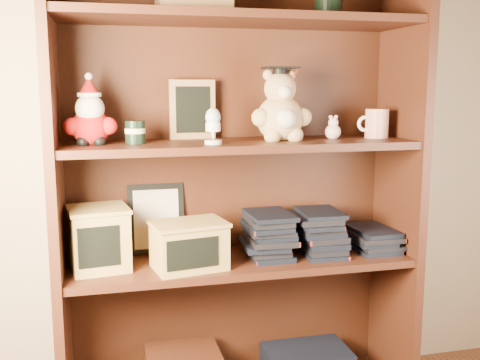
% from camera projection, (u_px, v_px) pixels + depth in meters
% --- Properties ---
extents(bookcase, '(1.20, 0.35, 1.60)m').
position_uv_depth(bookcase, '(236.00, 190.00, 1.92)').
color(bookcase, '#3E1D11').
rests_on(bookcase, ground).
extents(shelf_lower, '(1.14, 0.33, 0.02)m').
position_uv_depth(shelf_lower, '(240.00, 262.00, 1.91)').
color(shelf_lower, '#3E1D11').
rests_on(shelf_lower, ground).
extents(shelf_upper, '(1.14, 0.33, 0.02)m').
position_uv_depth(shelf_upper, '(240.00, 145.00, 1.85)').
color(shelf_upper, '#3E1D11').
rests_on(shelf_upper, ground).
extents(santa_plush, '(0.16, 0.12, 0.23)m').
position_uv_depth(santa_plush, '(90.00, 118.00, 1.71)').
color(santa_plush, '#A50F0F').
rests_on(santa_plush, shelf_upper).
extents(teachers_tin, '(0.06, 0.06, 0.07)m').
position_uv_depth(teachers_tin, '(135.00, 132.00, 1.76)').
color(teachers_tin, black).
rests_on(teachers_tin, shelf_upper).
extents(chalkboard_plaque, '(0.16, 0.09, 0.20)m').
position_uv_depth(chalkboard_plaque, '(192.00, 111.00, 1.90)').
color(chalkboard_plaque, '#9E7547').
rests_on(chalkboard_plaque, shelf_upper).
extents(egg_cup, '(0.05, 0.05, 0.11)m').
position_uv_depth(egg_cup, '(213.00, 125.00, 1.74)').
color(egg_cup, white).
rests_on(egg_cup, shelf_upper).
extents(grad_teddy_bear, '(0.20, 0.18, 0.25)m').
position_uv_depth(grad_teddy_bear, '(281.00, 112.00, 1.85)').
color(grad_teddy_bear, tan).
rests_on(grad_teddy_bear, shelf_upper).
extents(pink_figurine, '(0.05, 0.05, 0.08)m').
position_uv_depth(pink_figurine, '(333.00, 130.00, 1.91)').
color(pink_figurine, beige).
rests_on(pink_figurine, shelf_upper).
extents(teacher_mug, '(0.11, 0.08, 0.10)m').
position_uv_depth(teacher_mug, '(376.00, 123.00, 1.95)').
color(teacher_mug, silver).
rests_on(teacher_mug, shelf_upper).
extents(certificate_frame, '(0.19, 0.05, 0.24)m').
position_uv_depth(certificate_frame, '(156.00, 218.00, 1.96)').
color(certificate_frame, black).
rests_on(certificate_frame, shelf_lower).
extents(treats_box, '(0.21, 0.21, 0.20)m').
position_uv_depth(treats_box, '(99.00, 238.00, 1.78)').
color(treats_box, tan).
rests_on(treats_box, shelf_lower).
extents(pencils_box, '(0.26, 0.20, 0.15)m').
position_uv_depth(pencils_box, '(189.00, 245.00, 1.79)').
color(pencils_box, tan).
rests_on(pencils_box, shelf_lower).
extents(book_stack_left, '(0.14, 0.20, 0.14)m').
position_uv_depth(book_stack_left, '(267.00, 236.00, 1.92)').
color(book_stack_left, black).
rests_on(book_stack_left, shelf_lower).
extents(book_stack_mid, '(0.14, 0.20, 0.14)m').
position_uv_depth(book_stack_mid, '(318.00, 233.00, 1.96)').
color(book_stack_mid, black).
rests_on(book_stack_mid, shelf_lower).
extents(book_stack_right, '(0.14, 0.20, 0.08)m').
position_uv_depth(book_stack_right, '(373.00, 238.00, 2.02)').
color(book_stack_right, black).
rests_on(book_stack_right, shelf_lower).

